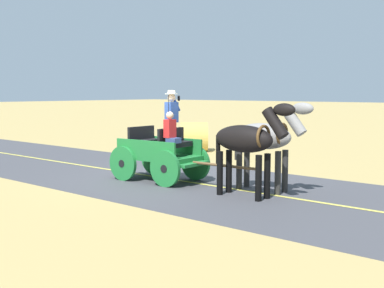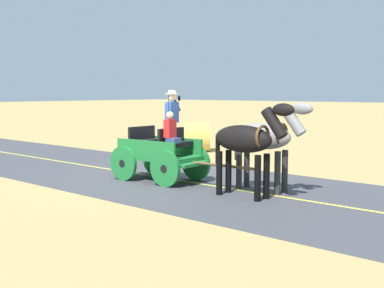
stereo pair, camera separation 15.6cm
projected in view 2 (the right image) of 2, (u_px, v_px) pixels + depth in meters
name	position (u px, v px, depth m)	size (l,w,h in m)	color
ground_plane	(159.00, 177.00, 14.34)	(200.00, 200.00, 0.00)	tan
road_surface	(159.00, 177.00, 14.34)	(5.92, 160.00, 0.01)	#424247
road_centre_stripe	(159.00, 177.00, 14.34)	(0.12, 160.00, 0.00)	#DBCC4C
horse_drawn_carriage	(162.00, 151.00, 13.77)	(1.53, 4.51, 2.50)	#1E7233
horse_near_side	(266.00, 138.00, 12.19)	(0.63, 2.13, 2.21)	gray
horse_off_side	(247.00, 141.00, 11.50)	(0.56, 2.13, 2.21)	black
hay_bale	(196.00, 137.00, 20.51)	(1.20, 1.20, 1.10)	gold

